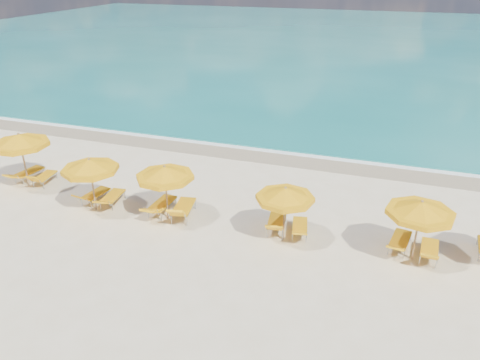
% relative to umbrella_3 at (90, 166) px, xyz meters
% --- Properties ---
extents(ground_plane, '(120.00, 120.00, 0.00)m').
position_rel_umbrella_3_xyz_m(ground_plane, '(5.43, 0.58, -1.91)').
color(ground_plane, beige).
extents(ocean, '(120.00, 80.00, 0.30)m').
position_rel_umbrella_3_xyz_m(ocean, '(5.43, 48.58, -1.91)').
color(ocean, '#126A66').
rests_on(ocean, ground).
extents(wet_sand_band, '(120.00, 2.60, 0.01)m').
position_rel_umbrella_3_xyz_m(wet_sand_band, '(5.43, 7.98, -1.91)').
color(wet_sand_band, tan).
rests_on(wet_sand_band, ground).
extents(foam_line, '(120.00, 1.20, 0.03)m').
position_rel_umbrella_3_xyz_m(foam_line, '(5.43, 8.78, -1.91)').
color(foam_line, white).
rests_on(foam_line, ground).
extents(whitecap_near, '(14.00, 0.36, 0.05)m').
position_rel_umbrella_3_xyz_m(whitecap_near, '(-0.57, 17.58, -1.91)').
color(whitecap_near, white).
rests_on(whitecap_near, ground).
extents(whitecap_far, '(18.00, 0.30, 0.05)m').
position_rel_umbrella_3_xyz_m(whitecap_far, '(13.43, 24.58, -1.91)').
color(whitecap_far, white).
rests_on(whitecap_far, ground).
extents(umbrella_2, '(3.10, 3.10, 2.49)m').
position_rel_umbrella_3_xyz_m(umbrella_2, '(-4.14, 0.94, 0.22)').
color(umbrella_2, '#A27D51').
rests_on(umbrella_2, ground).
extents(umbrella_3, '(2.40, 2.40, 2.24)m').
position_rel_umbrella_3_xyz_m(umbrella_3, '(0.00, 0.00, 0.00)').
color(umbrella_3, '#A27D51').
rests_on(umbrella_3, ground).
extents(umbrella_4, '(2.73, 2.73, 2.23)m').
position_rel_umbrella_3_xyz_m(umbrella_4, '(3.06, 0.32, -0.01)').
color(umbrella_4, '#A27D51').
rests_on(umbrella_4, ground).
extents(umbrella_5, '(2.40, 2.40, 2.10)m').
position_rel_umbrella_3_xyz_m(umbrella_5, '(7.69, 0.26, -0.12)').
color(umbrella_5, '#A27D51').
rests_on(umbrella_5, ground).
extents(umbrella_6, '(2.55, 2.55, 2.24)m').
position_rel_umbrella_3_xyz_m(umbrella_6, '(12.09, 0.42, -0.00)').
color(umbrella_6, '#A27D51').
rests_on(umbrella_6, ground).
extents(lounger_2_left, '(0.84, 1.91, 0.66)m').
position_rel_umbrella_3_xyz_m(lounger_2_left, '(-4.57, 1.47, -1.70)').
color(lounger_2_left, '#A5A8AD').
rests_on(lounger_2_left, ground).
extents(lounger_2_right, '(0.74, 1.66, 0.77)m').
position_rel_umbrella_3_xyz_m(lounger_2_right, '(-3.59, 1.35, -1.71)').
color(lounger_2_right, '#A5A8AD').
rests_on(lounger_2_right, ground).
extents(lounger_3_left, '(0.78, 1.77, 0.74)m').
position_rel_umbrella_3_xyz_m(lounger_3_left, '(-0.40, 0.57, -1.70)').
color(lounger_3_left, '#A5A8AD').
rests_on(lounger_3_left, ground).
extents(lounger_3_right, '(0.75, 1.82, 0.67)m').
position_rel_umbrella_3_xyz_m(lounger_3_right, '(0.40, 0.59, -1.70)').
color(lounger_3_right, '#A5A8AD').
rests_on(lounger_3_right, ground).
extents(lounger_4_left, '(0.69, 1.94, 0.70)m').
position_rel_umbrella_3_xyz_m(lounger_4_left, '(2.64, 0.62, -1.69)').
color(lounger_4_left, '#A5A8AD').
rests_on(lounger_4_left, ground).
extents(lounger_4_right, '(0.99, 2.05, 0.93)m').
position_rel_umbrella_3_xyz_m(lounger_4_right, '(3.61, 0.56, -1.66)').
color(lounger_4_right, '#A5A8AD').
rests_on(lounger_4_right, ground).
extents(lounger_5_left, '(0.88, 1.94, 0.85)m').
position_rel_umbrella_3_xyz_m(lounger_5_left, '(7.31, 0.75, -1.68)').
color(lounger_5_left, '#A5A8AD').
rests_on(lounger_5_left, ground).
extents(lounger_5_right, '(0.84, 1.75, 0.66)m').
position_rel_umbrella_3_xyz_m(lounger_5_right, '(8.18, 0.75, -1.71)').
color(lounger_5_right, '#A5A8AD').
rests_on(lounger_5_right, ground).
extents(lounger_6_left, '(0.88, 1.89, 0.69)m').
position_rel_umbrella_3_xyz_m(lounger_6_left, '(11.65, 0.91, -1.70)').
color(lounger_6_left, '#A5A8AD').
rests_on(lounger_6_left, ground).
extents(lounger_6_right, '(0.69, 1.74, 0.77)m').
position_rel_umbrella_3_xyz_m(lounger_6_right, '(12.60, 0.64, -1.70)').
color(lounger_6_right, '#A5A8AD').
rests_on(lounger_6_right, ground).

